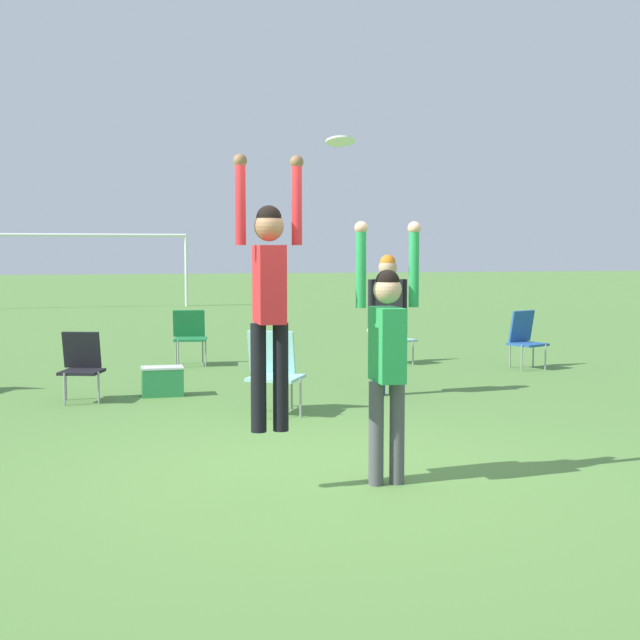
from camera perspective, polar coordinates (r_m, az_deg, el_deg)
The scene contains 12 objects.
ground_plane at distance 7.43m, azimuth 0.37°, elevation -10.02°, with size 120.00×120.00×0.00m, color #56843D.
person_jumping at distance 6.77m, azimuth -3.27°, elevation 2.17°, with size 0.54×0.38×2.11m.
person_defending at distance 7.03m, azimuth 4.32°, elevation -1.72°, with size 0.54×0.39×2.09m.
frisbee at distance 7.02m, azimuth 1.32°, elevation 11.38°, with size 0.23×0.23×0.06m.
camping_chair_0 at distance 10.16m, azimuth -2.98°, elevation -3.01°, with size 0.75×0.82×0.93m.
camping_chair_2 at distance 14.49m, azimuth -8.33°, elevation -0.82°, with size 0.58×0.62×0.88m.
camping_chair_3 at distance 14.63m, azimuth 4.80°, elevation -0.82°, with size 0.63×0.69×0.88m.
camping_chair_4 at distance 11.35m, azimuth -15.01°, elevation -2.63°, with size 0.59×0.64×0.85m.
camping_chair_5 at distance 14.32m, azimuth 12.97°, elevation -1.00°, with size 0.61×0.67×0.90m.
person_spectator_near at distance 11.35m, azimuth 4.34°, elevation 0.61°, with size 0.54×0.34×1.80m.
cooler_box at distance 11.54m, azimuth -10.05°, elevation -3.88°, with size 0.53×0.32×0.38m.
soccer_goal at distance 29.19m, azimuth -15.45°, elevation 4.37°, with size 7.10×0.10×2.35m.
Camera 1 is at (-1.77, -6.97, 1.87)m, focal length 50.00 mm.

